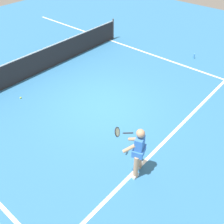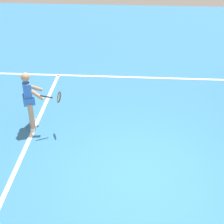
# 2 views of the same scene
# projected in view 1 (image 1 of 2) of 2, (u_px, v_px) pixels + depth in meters

# --- Properties ---
(ground_plane) EXTENTS (27.58, 27.58, 0.00)m
(ground_plane) POSITION_uv_depth(u_px,v_px,m) (103.00, 106.00, 9.75)
(ground_plane) COLOR teal
(service_line_marking) EXTENTS (9.37, 0.10, 0.01)m
(service_line_marking) POSITION_uv_depth(u_px,v_px,m) (167.00, 139.00, 8.37)
(service_line_marking) COLOR white
(service_line_marking) RESTS_ON ground
(sideline_right_marking) EXTENTS (0.10, 19.21, 0.01)m
(sideline_right_marking) POSITION_uv_depth(u_px,v_px,m) (170.00, 61.00, 12.55)
(sideline_right_marking) COLOR white
(sideline_right_marking) RESTS_ON ground
(court_net) EXTENTS (10.05, 0.08, 1.08)m
(court_net) POSITION_uv_depth(u_px,v_px,m) (38.00, 62.00, 11.37)
(court_net) COLOR #4C4C51
(court_net) RESTS_ON ground
(tennis_player) EXTENTS (0.66, 1.09, 1.55)m
(tennis_player) POSITION_uv_depth(u_px,v_px,m) (138.00, 150.00, 6.83)
(tennis_player) COLOR tan
(tennis_player) RESTS_ON ground
(tennis_ball_mid) EXTENTS (0.07, 0.07, 0.07)m
(tennis_ball_mid) POSITION_uv_depth(u_px,v_px,m) (21.00, 98.00, 10.10)
(tennis_ball_mid) COLOR #D1E533
(tennis_ball_mid) RESTS_ON ground
(water_bottle) EXTENTS (0.07, 0.07, 0.24)m
(water_bottle) POSITION_uv_depth(u_px,v_px,m) (194.00, 56.00, 12.68)
(water_bottle) COLOR #4C9EE5
(water_bottle) RESTS_ON ground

